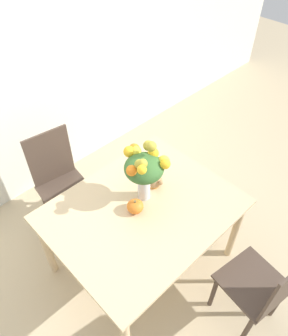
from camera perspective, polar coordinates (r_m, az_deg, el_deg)
ground_plane at (r=3.08m, az=-0.19°, el=-15.87°), size 12.00×12.00×0.00m
wall_back at (r=3.12m, az=-20.84°, el=16.51°), size 8.00×0.06×2.70m
dining_table at (r=2.52m, az=-0.22°, el=-8.30°), size 1.36×1.09×0.76m
flower_vase at (r=2.31m, az=0.05°, el=0.01°), size 0.33×0.34×0.50m
pumpkin at (r=2.40m, az=-1.54°, el=-6.69°), size 0.12×0.12×0.11m
turkey_figurine at (r=2.57m, az=1.83°, el=-2.22°), size 0.12×0.16×0.10m
dining_chair_near_window at (r=3.06m, az=-14.29°, el=-2.42°), size 0.47×0.47×1.00m
dining_chair_far_side at (r=2.54m, az=20.05°, el=-18.99°), size 0.48×0.48×1.00m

